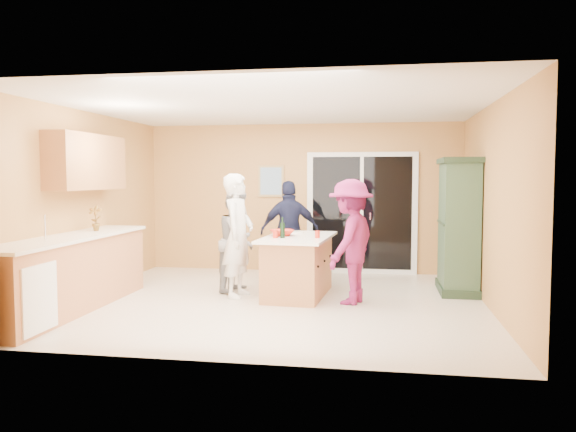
% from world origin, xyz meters
% --- Properties ---
extents(floor, '(5.50, 5.50, 0.00)m').
position_xyz_m(floor, '(0.00, 0.00, 0.00)').
color(floor, beige).
rests_on(floor, ground).
extents(ceiling, '(5.50, 5.00, 0.10)m').
position_xyz_m(ceiling, '(0.00, 0.00, 2.60)').
color(ceiling, white).
rests_on(ceiling, wall_back).
extents(wall_back, '(5.50, 0.10, 2.60)m').
position_xyz_m(wall_back, '(0.00, 2.50, 1.30)').
color(wall_back, '#ECA061').
rests_on(wall_back, ground).
extents(wall_front, '(5.50, 0.10, 2.60)m').
position_xyz_m(wall_front, '(0.00, -2.50, 1.30)').
color(wall_front, '#ECA061').
rests_on(wall_front, ground).
extents(wall_left, '(0.10, 5.00, 2.60)m').
position_xyz_m(wall_left, '(-2.75, 0.00, 1.30)').
color(wall_left, '#ECA061').
rests_on(wall_left, ground).
extents(wall_right, '(0.10, 5.00, 2.60)m').
position_xyz_m(wall_right, '(2.75, 0.00, 1.30)').
color(wall_right, '#ECA061').
rests_on(wall_right, ground).
extents(left_cabinet_run, '(0.65, 3.05, 1.24)m').
position_xyz_m(left_cabinet_run, '(-2.45, -1.05, 0.46)').
color(left_cabinet_run, '#BF774A').
rests_on(left_cabinet_run, floor).
extents(upper_cabinets, '(0.35, 1.60, 0.75)m').
position_xyz_m(upper_cabinets, '(-2.58, -0.20, 1.88)').
color(upper_cabinets, '#BF774A').
rests_on(upper_cabinets, wall_left).
extents(sliding_door, '(1.90, 0.07, 2.10)m').
position_xyz_m(sliding_door, '(1.05, 2.46, 1.05)').
color(sliding_door, silver).
rests_on(sliding_door, floor).
extents(framed_picture, '(0.46, 0.04, 0.56)m').
position_xyz_m(framed_picture, '(-0.55, 2.48, 1.60)').
color(framed_picture, '#A28451').
rests_on(framed_picture, wall_back).
extents(kitchen_island, '(0.98, 1.66, 0.85)m').
position_xyz_m(kitchen_island, '(0.24, 0.44, 0.40)').
color(kitchen_island, '#BF774A').
rests_on(kitchen_island, floor).
extents(green_hutch, '(0.56, 1.06, 1.94)m').
position_xyz_m(green_hutch, '(2.49, 1.06, 0.95)').
color(green_hutch, '#1E3120').
rests_on(green_hutch, floor).
extents(woman_white, '(0.47, 0.66, 1.72)m').
position_xyz_m(woman_white, '(-0.58, 0.25, 0.86)').
color(woman_white, silver).
rests_on(woman_white, floor).
extents(woman_grey, '(0.67, 0.80, 1.49)m').
position_xyz_m(woman_grey, '(-0.68, 0.62, 0.75)').
color(woman_grey, gray).
rests_on(woman_grey, floor).
extents(woman_navy, '(1.02, 0.68, 1.61)m').
position_xyz_m(woman_navy, '(-0.06, 1.55, 0.81)').
color(woman_navy, '#1B1B3B').
rests_on(woman_navy, floor).
extents(woman_magenta, '(0.92, 1.20, 1.65)m').
position_xyz_m(woman_magenta, '(0.99, 0.09, 0.82)').
color(woman_magenta, '#801B4F').
rests_on(woman_magenta, floor).
extents(serving_bowl, '(0.44, 0.44, 0.08)m').
position_xyz_m(serving_bowl, '(0.00, 0.46, 0.89)').
color(serving_bowl, red).
rests_on(serving_bowl, kitchen_island).
extents(tulip_vase, '(0.19, 0.14, 0.35)m').
position_xyz_m(tulip_vase, '(-2.45, -0.23, 1.11)').
color(tulip_vase, red).
rests_on(tulip_vase, left_cabinet_run).
extents(tumbler_near, '(0.09, 0.09, 0.10)m').
position_xyz_m(tumbler_near, '(0.53, 0.24, 0.89)').
color(tumbler_near, red).
rests_on(tumbler_near, kitchen_island).
extents(tumbler_far, '(0.07, 0.07, 0.10)m').
position_xyz_m(tumbler_far, '(-0.03, 0.16, 0.90)').
color(tumbler_far, red).
rests_on(tumbler_far, kitchen_island).
extents(wine_bottle, '(0.07, 0.07, 0.28)m').
position_xyz_m(wine_bottle, '(0.06, 0.17, 0.96)').
color(wine_bottle, black).
rests_on(wine_bottle, kitchen_island).
extents(white_plate, '(0.25, 0.25, 0.01)m').
position_xyz_m(white_plate, '(0.15, 0.86, 0.85)').
color(white_plate, white).
rests_on(white_plate, kitchen_island).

